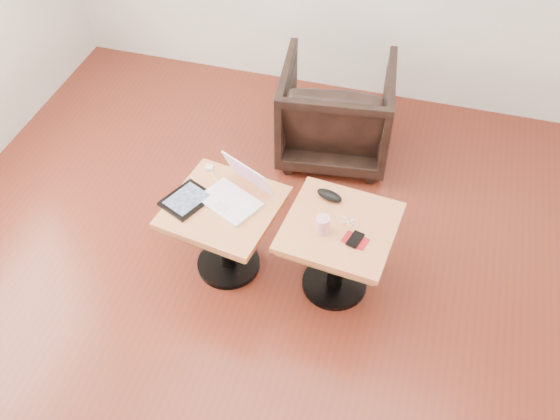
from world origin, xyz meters
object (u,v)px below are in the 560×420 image
(laptop, at_px, (236,192))
(striped_cup, at_px, (323,225))
(side_table_right, at_px, (339,241))
(side_table_left, at_px, (225,221))
(armchair, at_px, (336,111))

(laptop, distance_m, striped_cup, 0.49)
(side_table_right, xyz_separation_m, striped_cup, (-0.08, -0.06, 0.17))
(side_table_right, height_order, laptop, laptop)
(side_table_right, bearing_deg, laptop, -177.82)
(striped_cup, bearing_deg, laptop, 168.43)
(side_table_left, relative_size, laptop, 1.59)
(striped_cup, xyz_separation_m, armchair, (-0.18, 1.19, -0.21))
(striped_cup, bearing_deg, side_table_right, 38.71)
(side_table_left, bearing_deg, laptop, 62.29)
(side_table_left, bearing_deg, side_table_right, 11.67)
(side_table_left, bearing_deg, armchair, 81.95)
(side_table_right, xyz_separation_m, armchair, (-0.26, 1.12, -0.05))
(laptop, distance_m, armchair, 1.15)
(side_table_left, distance_m, side_table_right, 0.61)
(side_table_left, distance_m, striped_cup, 0.56)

